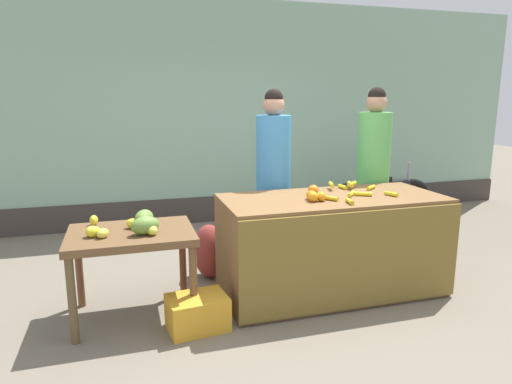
{
  "coord_description": "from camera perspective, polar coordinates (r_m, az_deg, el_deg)",
  "views": [
    {
      "loc": [
        -1.32,
        -3.5,
        1.73
      ],
      "look_at": [
        -0.23,
        0.15,
        0.93
      ],
      "focal_mm": 31.64,
      "sensor_mm": 36.0,
      "label": 1
    }
  ],
  "objects": [
    {
      "name": "parked_motorcycle",
      "position": [
        6.24,
        15.36,
        -0.84
      ],
      "size": [
        1.6,
        0.18,
        0.88
      ],
      "color": "black",
      "rests_on": "ground"
    },
    {
      "name": "vendor_woman_blue_shirt",
      "position": [
        4.49,
        2.19,
        1.4
      ],
      "size": [
        0.34,
        0.34,
        1.81
      ],
      "color": "#33333D",
      "rests_on": "ground"
    },
    {
      "name": "fruit_stall_counter",
      "position": [
        4.11,
        9.58,
        -6.59
      ],
      "size": [
        1.95,
        0.88,
        0.88
      ],
      "color": "brown",
      "rests_on": "ground"
    },
    {
      "name": "vendor_woman_green_shirt",
      "position": [
        4.9,
        14.53,
        2.06
      ],
      "size": [
        0.34,
        0.34,
        1.83
      ],
      "color": "#33333D",
      "rests_on": "ground"
    },
    {
      "name": "market_wall_back",
      "position": [
        6.38,
        -4.71,
        9.58
      ],
      "size": [
        9.4,
        0.23,
        3.02
      ],
      "color": "#8CB299",
      "rests_on": "ground"
    },
    {
      "name": "banana_bunch_pile",
      "position": [
        4.16,
        12.13,
        0.19
      ],
      "size": [
        0.7,
        0.7,
        0.07
      ],
      "color": "gold",
      "rests_on": "fruit_stall_counter"
    },
    {
      "name": "orange_pile",
      "position": [
        3.88,
        7.34,
        -0.28
      ],
      "size": [
        0.2,
        0.33,
        0.09
      ],
      "color": "orange",
      "rests_on": "fruit_stall_counter"
    },
    {
      "name": "ground_plane",
      "position": [
        4.13,
        3.77,
        -12.95
      ],
      "size": [
        24.0,
        24.0,
        0.0
      ],
      "primitive_type": "plane",
      "color": "#756B5B"
    },
    {
      "name": "produce_sack",
      "position": [
        4.44,
        -5.88,
        -7.47
      ],
      "size": [
        0.42,
        0.45,
        0.53
      ],
      "primitive_type": "ellipsoid",
      "rotation": [
        0.0,
        0.0,
        2.0
      ],
      "color": "maroon",
      "rests_on": "ground"
    },
    {
      "name": "mango_papaya_pile",
      "position": [
        3.63,
        -14.91,
        -3.88
      ],
      "size": [
        0.58,
        0.52,
        0.14
      ],
      "color": "#E0DB49",
      "rests_on": "side_table_wooden"
    },
    {
      "name": "side_table_wooden",
      "position": [
        3.68,
        -15.45,
        -6.24
      ],
      "size": [
        0.96,
        0.71,
        0.71
      ],
      "color": "brown",
      "rests_on": "ground"
    },
    {
      "name": "produce_crate",
      "position": [
        3.57,
        -7.41,
        -14.89
      ],
      "size": [
        0.47,
        0.37,
        0.26
      ],
      "primitive_type": "cube",
      "rotation": [
        0.0,
        0.0,
        0.11
      ],
      "color": "gold",
      "rests_on": "ground"
    }
  ]
}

